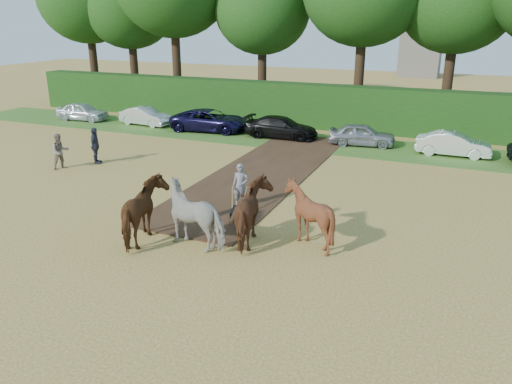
{
  "coord_description": "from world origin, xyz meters",
  "views": [
    {
      "loc": [
        10.51,
        -15.33,
        7.41
      ],
      "look_at": [
        3.84,
        0.4,
        1.4
      ],
      "focal_mm": 35.0,
      "sensor_mm": 36.0,
      "label": 1
    }
  ],
  "objects": [
    {
      "name": "ground",
      "position": [
        0.0,
        0.0,
        0.0
      ],
      "size": [
        120.0,
        120.0,
        0.0
      ],
      "primitive_type": "plane",
      "color": "gold",
      "rests_on": "ground"
    },
    {
      "name": "parked_cars",
      "position": [
        0.28,
        14.24,
        0.69
      ],
      "size": [
        36.05,
        3.62,
        1.48
      ],
      "color": "silver",
      "rests_on": "ground"
    },
    {
      "name": "hedgerow",
      "position": [
        0.0,
        18.5,
        1.5
      ],
      "size": [
        46.0,
        1.6,
        3.0
      ],
      "primitive_type": "cube",
      "color": "#14380F",
      "rests_on": "ground"
    },
    {
      "name": "grass_verge",
      "position": [
        0.0,
        14.0,
        0.01
      ],
      "size": [
        50.0,
        5.0,
        0.03
      ],
      "primitive_type": "cube",
      "color": "#38601E",
      "rests_on": "ground"
    },
    {
      "name": "earth_strip",
      "position": [
        1.5,
        7.0,
        0.03
      ],
      "size": [
        4.5,
        17.0,
        0.05
      ],
      "primitive_type": "cube",
      "color": "#472D1C",
      "rests_on": "ground"
    },
    {
      "name": "spectator_far",
      "position": [
        -7.34,
        4.98,
        0.97
      ],
      "size": [
        0.94,
        1.23,
        1.94
      ],
      "primitive_type": "imported",
      "rotation": [
        0.0,
        0.0,
        2.04
      ],
      "color": "#2A2E38",
      "rests_on": "ground"
    },
    {
      "name": "plough_team",
      "position": [
        3.41,
        -1.12,
        1.08
      ],
      "size": [
        7.28,
        6.07,
        2.18
      ],
      "color": "#5A3516",
      "rests_on": "ground"
    },
    {
      "name": "spectator_near",
      "position": [
        -8.35,
        3.49,
        0.92
      ],
      "size": [
        1.04,
        1.12,
        1.84
      ],
      "primitive_type": "imported",
      "rotation": [
        0.0,
        0.0,
        1.07
      ],
      "color": "tan",
      "rests_on": "ground"
    }
  ]
}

